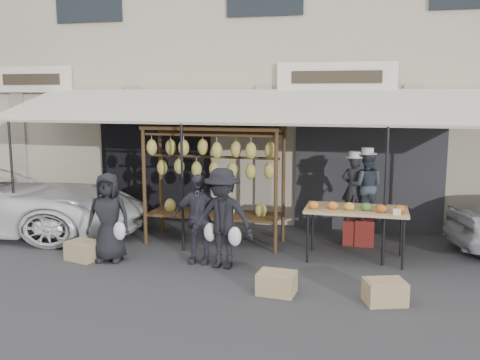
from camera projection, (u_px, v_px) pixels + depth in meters
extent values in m
plane|color=#2D2D30|center=(218.00, 276.00, 8.37)|extent=(90.00, 90.00, 0.00)
cube|color=#AEA48D|center=(287.00, 67.00, 14.03)|extent=(24.00, 6.00, 7.00)
cube|color=#232328|center=(368.00, 171.00, 10.95)|extent=(3.00, 0.10, 2.50)
cube|color=black|center=(155.00, 164.00, 12.09)|extent=(2.60, 0.10, 2.50)
cube|color=silver|center=(336.00, 77.00, 10.76)|extent=(2.40, 0.10, 0.60)
cube|color=silver|center=(33.00, 79.00, 12.45)|extent=(2.00, 0.10, 0.60)
cube|color=beige|center=(252.00, 105.00, 10.16)|extent=(10.00, 2.34, 0.63)
cylinder|color=black|center=(13.00, 181.00, 10.37)|extent=(0.05, 0.05, 2.30)
cylinder|color=black|center=(182.00, 188.00, 9.53)|extent=(0.05, 0.05, 2.30)
cylinder|color=black|center=(385.00, 197.00, 8.68)|extent=(0.05, 0.05, 2.30)
cylinder|color=#50361B|center=(144.00, 187.00, 10.00)|extent=(0.07, 0.07, 2.20)
cylinder|color=#50361B|center=(276.00, 193.00, 9.39)|extent=(0.07, 0.07, 2.20)
cylinder|color=#50361B|center=(161.00, 180.00, 10.76)|extent=(0.07, 0.07, 2.20)
cylinder|color=#50361B|center=(283.00, 185.00, 10.16)|extent=(0.07, 0.07, 2.20)
cube|color=#50361B|center=(214.00, 127.00, 9.90)|extent=(2.60, 0.90, 0.07)
cylinder|color=#50361B|center=(208.00, 135.00, 9.59)|extent=(2.50, 0.05, 0.05)
cylinder|color=#50361B|center=(219.00, 133.00, 10.26)|extent=(2.50, 0.05, 0.05)
cylinder|color=#50361B|center=(214.00, 157.00, 9.99)|extent=(2.50, 0.05, 0.05)
cube|color=#50361B|center=(215.00, 214.00, 10.16)|extent=(2.50, 0.80, 0.05)
ellipsoid|color=gold|center=(152.00, 147.00, 9.89)|extent=(0.20, 0.18, 0.30)
ellipsoid|color=gold|center=(171.00, 147.00, 9.96)|extent=(0.20, 0.18, 0.30)
ellipsoid|color=gold|center=(184.00, 148.00, 9.74)|extent=(0.20, 0.18, 0.30)
ellipsoid|color=gold|center=(203.00, 147.00, 9.80)|extent=(0.20, 0.18, 0.30)
ellipsoid|color=gold|center=(217.00, 150.00, 9.59)|extent=(0.20, 0.18, 0.30)
ellipsoid|color=gold|center=(236.00, 149.00, 9.66)|extent=(0.20, 0.18, 0.30)
ellipsoid|color=gold|center=(251.00, 151.00, 9.44)|extent=(0.20, 0.18, 0.30)
ellipsoid|color=gold|center=(270.00, 150.00, 9.50)|extent=(0.20, 0.18, 0.30)
ellipsoid|color=gold|center=(162.00, 167.00, 10.28)|extent=(0.20, 0.18, 0.30)
ellipsoid|color=gold|center=(179.00, 166.00, 10.19)|extent=(0.20, 0.18, 0.30)
ellipsoid|color=gold|center=(197.00, 169.00, 10.11)|extent=(0.20, 0.18, 0.30)
ellipsoid|color=gold|center=(214.00, 169.00, 10.03)|extent=(0.20, 0.18, 0.30)
ellipsoid|color=gold|center=(232.00, 170.00, 9.94)|extent=(0.20, 0.18, 0.30)
ellipsoid|color=gold|center=(251.00, 171.00, 9.86)|extent=(0.20, 0.18, 0.30)
ellipsoid|color=gold|center=(269.00, 171.00, 9.77)|extent=(0.20, 0.18, 0.30)
cube|color=tan|center=(356.00, 210.00, 9.05)|extent=(1.70, 0.90, 0.05)
cylinder|color=black|center=(308.00, 238.00, 8.95)|extent=(0.04, 0.04, 0.85)
cylinder|color=black|center=(403.00, 244.00, 8.58)|extent=(0.04, 0.04, 0.85)
cylinder|color=black|center=(313.00, 227.00, 9.66)|extent=(0.04, 0.04, 0.85)
cylinder|color=black|center=(401.00, 233.00, 9.29)|extent=(0.04, 0.04, 0.85)
ellipsoid|color=orange|center=(313.00, 205.00, 8.98)|extent=(0.18, 0.14, 0.14)
ellipsoid|color=orange|center=(333.00, 205.00, 8.93)|extent=(0.18, 0.14, 0.14)
ellipsoid|color=gold|center=(349.00, 206.00, 8.86)|extent=(0.18, 0.14, 0.14)
ellipsoid|color=#477226|center=(366.00, 207.00, 8.83)|extent=(0.18, 0.14, 0.14)
ellipsoid|color=#B25919|center=(381.00, 209.00, 8.69)|extent=(0.18, 0.14, 0.14)
ellipsoid|color=#B25919|center=(400.00, 209.00, 8.66)|extent=(0.18, 0.14, 0.14)
imported|color=black|center=(354.00, 188.00, 9.97)|extent=(0.46, 0.32, 1.22)
imported|color=#343D49|center=(366.00, 186.00, 9.89)|extent=(0.63, 0.50, 1.27)
imported|color=black|center=(109.00, 217.00, 9.01)|extent=(0.81, 0.60, 1.52)
imported|color=#31303D|center=(198.00, 219.00, 8.92)|extent=(0.90, 0.42, 1.51)
imported|color=black|center=(222.00, 218.00, 8.64)|extent=(1.11, 0.70, 1.65)
cube|color=maroon|center=(352.00, 232.00, 10.10)|extent=(0.39, 0.39, 0.47)
cube|color=maroon|center=(364.00, 232.00, 10.03)|extent=(0.43, 0.43, 0.49)
cube|color=tan|center=(277.00, 283.00, 7.59)|extent=(0.55, 0.44, 0.31)
cube|color=tan|center=(385.00, 292.00, 7.25)|extent=(0.64, 0.56, 0.32)
cube|color=tan|center=(83.00, 250.00, 9.16)|extent=(0.63, 0.54, 0.32)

